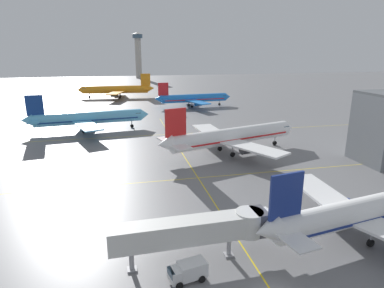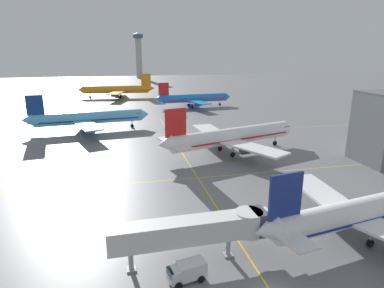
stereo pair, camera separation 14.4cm
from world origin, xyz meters
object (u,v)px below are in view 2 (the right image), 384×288
airliner_second_row (232,136)px  airliner_third_row (88,118)px  airliner_far_right_stand (117,90)px  control_tower (139,52)px  airliner_front_gate (366,210)px  airliner_far_left_stand (193,98)px  jet_bridge (201,229)px  service_truck_red_van (187,271)px

airliner_second_row → airliner_third_row: airliner_second_row is taller
airliner_third_row → airliner_far_right_stand: (9.07, 72.91, 0.18)m
airliner_third_row → control_tower: control_tower is taller
airliner_second_row → airliner_far_right_stand: bearing=104.2°
airliner_front_gate → airliner_far_left_stand: (0.81, 107.34, -0.03)m
jet_bridge → control_tower: size_ratio=0.49×
airliner_second_row → control_tower: (-6.84, 224.89, 18.01)m
jet_bridge → airliner_far_left_stand: bearing=77.8°
airliner_far_left_stand → service_truck_red_van: airliner_far_left_stand is taller
airliner_far_left_stand → service_truck_red_van: (-25.74, -111.17, -2.49)m
airliner_third_row → jet_bridge: 73.32m
airliner_front_gate → airliner_far_right_stand: size_ratio=0.89×
service_truck_red_van → jet_bridge: bearing=53.7°
airliner_front_gate → service_truck_red_van: airliner_front_gate is taller
airliner_second_row → service_truck_red_van: airliner_second_row is taller
airliner_far_left_stand → control_tower: size_ratio=0.90×
service_truck_red_van → airliner_far_right_stand: bearing=92.6°
airliner_second_row → service_truck_red_van: (-19.81, -43.12, -2.97)m
airliner_third_row → service_truck_red_van: bearing=-78.1°
airliner_far_left_stand → airliner_second_row: bearing=-95.0°
airliner_far_left_stand → airliner_far_right_stand: 48.43m
airliner_second_row → control_tower: control_tower is taller
airliner_front_gate → airliner_second_row: 39.63m
airliner_front_gate → airliner_second_row: airliner_second_row is taller
airliner_far_left_stand → service_truck_red_van: bearing=-103.0°
jet_bridge → airliner_third_row: bearing=104.2°
service_truck_red_van → airliner_far_left_stand: bearing=77.0°
airliner_far_left_stand → airliner_far_right_stand: size_ratio=0.88×
airliner_second_row → airliner_third_row: bearing=138.6°
airliner_third_row → jet_bridge: size_ratio=1.99×
airliner_front_gate → airliner_far_left_stand: 107.34m
service_truck_red_van → jet_bridge: 4.99m
airliner_far_right_stand → control_tower: (19.53, 120.75, 18.00)m
airliner_far_right_stand → jet_bridge: bearing=-86.4°
airliner_third_row → jet_bridge: bearing=-75.8°
airliner_second_row → airliner_third_row: 47.24m
airliner_front_gate → control_tower: control_tower is taller
control_tower → airliner_far_right_stand: bearing=-99.2°
jet_bridge → control_tower: (10.55, 264.73, 18.10)m
airliner_third_row → airliner_far_right_stand: airliner_far_right_stand is taller
airliner_third_row → service_truck_red_van: size_ratio=8.51×
airliner_far_right_stand → service_truck_red_van: airliner_far_right_stand is taller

